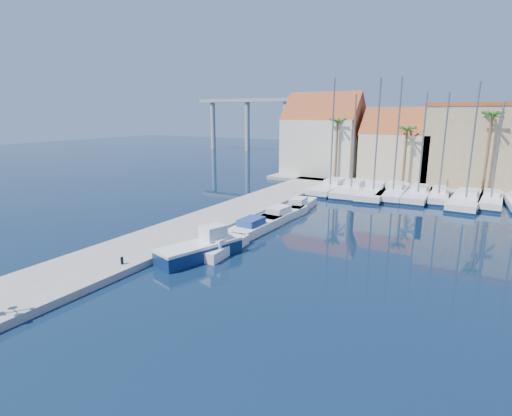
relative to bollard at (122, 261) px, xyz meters
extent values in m
plane|color=black|center=(6.95, -0.60, -0.76)|extent=(260.00, 260.00, 0.00)
cube|color=gray|center=(-2.05, 12.90, -0.51)|extent=(6.00, 77.00, 0.50)
cube|color=gray|center=(16.95, 47.40, -0.51)|extent=(54.00, 16.00, 0.50)
cylinder|color=black|center=(0.00, 0.00, 0.00)|extent=(0.20, 0.20, 0.51)
cube|color=#0D2450|center=(3.09, 4.59, -0.26)|extent=(4.02, 6.93, 0.99)
cube|color=white|center=(3.09, 4.59, 0.34)|extent=(4.02, 6.93, 0.22)
cube|color=white|center=(3.47, 5.85, 0.94)|extent=(1.87, 2.09, 1.21)
cube|color=white|center=(3.83, 6.64, -0.36)|extent=(2.05, 5.55, 0.80)
cube|color=white|center=(3.86, 6.10, 0.34)|extent=(1.33, 1.98, 0.60)
cube|color=white|center=(3.20, 12.78, -0.36)|extent=(2.48, 7.25, 0.80)
cube|color=navy|center=(3.19, 12.06, 0.34)|extent=(1.67, 2.56, 0.60)
cube|color=white|center=(3.33, 18.10, -0.36)|extent=(2.79, 7.27, 0.80)
cube|color=white|center=(3.28, 17.39, 0.34)|extent=(1.77, 2.60, 0.60)
cube|color=white|center=(3.22, 22.87, -0.36)|extent=(2.75, 6.80, 0.80)
cube|color=white|center=(3.28, 22.21, 0.34)|extent=(1.70, 2.45, 0.60)
cube|color=white|center=(2.77, 34.69, -0.26)|extent=(3.27, 11.35, 1.00)
cube|color=#0C1F3E|center=(2.77, 34.69, -0.58)|extent=(3.33, 11.41, 0.28)
cube|color=white|center=(2.80, 35.82, 0.54)|extent=(2.15, 3.44, 0.60)
cylinder|color=slate|center=(2.75, 34.13, 7.22)|extent=(0.20, 0.20, 13.95)
cube|color=white|center=(5.64, 34.73, -0.26)|extent=(3.77, 11.95, 1.00)
cube|color=#0C1F3E|center=(5.64, 34.73, -0.58)|extent=(3.83, 12.02, 0.28)
cube|color=white|center=(5.57, 35.90, 0.54)|extent=(2.36, 3.66, 0.60)
cylinder|color=slate|center=(5.67, 34.14, 6.22)|extent=(0.20, 0.20, 11.94)
cube|color=white|center=(8.63, 34.52, -0.26)|extent=(4.05, 12.05, 1.00)
cube|color=#0C1F3E|center=(8.63, 34.52, -0.58)|extent=(4.11, 12.12, 0.28)
cube|color=white|center=(8.53, 35.70, 0.54)|extent=(2.44, 3.72, 0.60)
cylinder|color=slate|center=(8.68, 33.93, 7.14)|extent=(0.20, 0.20, 13.80)
cube|color=white|center=(10.92, 35.55, -0.26)|extent=(3.47, 11.26, 1.00)
cube|color=#0C1F3E|center=(10.92, 35.55, -0.58)|extent=(3.53, 11.32, 0.28)
cube|color=white|center=(10.86, 36.66, 0.54)|extent=(2.20, 3.44, 0.60)
cylinder|color=slate|center=(10.95, 34.99, 7.19)|extent=(0.20, 0.20, 13.89)
cube|color=white|center=(13.99, 35.23, -0.26)|extent=(2.71, 10.21, 1.00)
cube|color=#0C1F3E|center=(13.99, 35.23, -0.58)|extent=(2.77, 10.27, 0.28)
cube|color=white|center=(13.99, 36.25, 0.54)|extent=(1.87, 3.07, 0.60)
cylinder|color=slate|center=(14.00, 34.73, 6.24)|extent=(0.20, 0.20, 11.99)
cube|color=white|center=(16.30, 35.66, -0.26)|extent=(2.85, 8.51, 1.00)
cube|color=#0C1F3E|center=(16.30, 35.66, -0.58)|extent=(2.91, 8.57, 0.28)
cube|color=white|center=(16.23, 36.49, 0.54)|extent=(1.72, 2.62, 0.60)
cylinder|color=slate|center=(16.33, 35.24, 6.21)|extent=(0.20, 0.20, 11.92)
cube|color=white|center=(19.41, 34.75, -0.26)|extent=(3.73, 11.90, 1.00)
cube|color=#0C1F3E|center=(19.41, 34.75, -0.58)|extent=(3.80, 11.97, 0.28)
cube|color=white|center=(19.48, 35.92, 0.54)|extent=(2.34, 3.64, 0.60)
cylinder|color=slate|center=(19.37, 34.16, 6.75)|extent=(0.20, 0.20, 13.00)
cube|color=white|center=(21.94, 36.00, -0.26)|extent=(2.75, 9.27, 1.00)
cube|color=#0C1F3E|center=(21.94, 36.00, -0.58)|extent=(2.81, 9.33, 0.28)
cube|color=white|center=(21.98, 36.91, 0.54)|extent=(1.78, 2.82, 0.60)
cylinder|color=slate|center=(21.92, 35.54, 5.64)|extent=(0.20, 0.20, 10.80)
cube|color=beige|center=(-3.05, 46.40, 4.24)|extent=(12.00, 9.00, 9.00)
cube|color=brown|center=(-3.05, 46.40, 8.74)|extent=(12.30, 9.00, 9.00)
cube|color=beige|center=(8.95, 46.40, 3.24)|extent=(10.00, 8.00, 7.00)
cube|color=brown|center=(8.95, 46.40, 6.74)|extent=(10.30, 8.00, 8.00)
cube|color=tan|center=(19.95, 47.40, 5.24)|extent=(14.00, 10.00, 11.00)
cube|color=brown|center=(19.95, 47.40, 10.99)|extent=(14.20, 10.20, 0.50)
cylinder|color=brown|center=(0.95, 41.40, 4.24)|extent=(0.36, 0.36, 9.00)
sphere|color=#26601B|center=(0.95, 41.40, 8.59)|extent=(2.60, 2.60, 2.60)
cylinder|color=brown|center=(10.95, 41.40, 3.74)|extent=(0.36, 0.36, 8.00)
sphere|color=#26601B|center=(10.95, 41.40, 7.59)|extent=(2.60, 2.60, 2.60)
cylinder|color=brown|center=(20.95, 41.40, 4.74)|extent=(0.36, 0.36, 10.00)
sphere|color=#26601B|center=(20.95, 41.40, 9.59)|extent=(2.60, 2.60, 2.60)
cube|color=#9E9E99|center=(-31.05, 81.40, 13.24)|extent=(48.00, 2.20, 0.90)
cylinder|color=#9E9E99|center=(-51.05, 81.40, 6.24)|extent=(1.40, 1.40, 14.00)
cylinder|color=#9E9E99|center=(-39.05, 81.40, 6.24)|extent=(1.40, 1.40, 14.00)
cylinder|color=#9E9E99|center=(-27.05, 81.40, 6.24)|extent=(1.40, 1.40, 14.00)
cylinder|color=#9E9E99|center=(-15.05, 81.40, 6.24)|extent=(1.40, 1.40, 14.00)
camera|label=1|loc=(20.81, -17.73, 9.88)|focal=28.00mm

